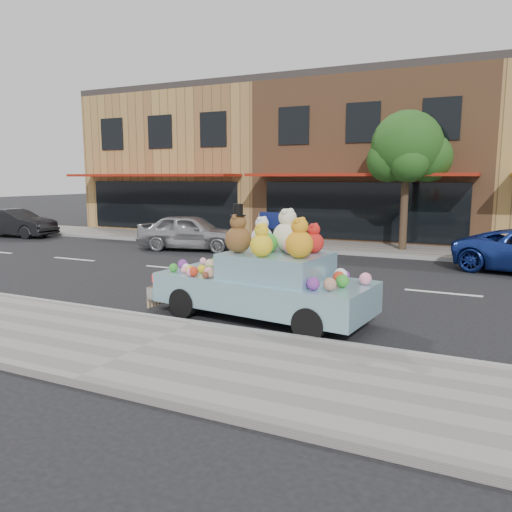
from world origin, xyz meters
The scene contains 11 objects.
ground centered at (0.00, 0.00, 0.00)m, with size 120.00×120.00×0.00m, color black.
near_sidewalk centered at (0.00, -6.50, 0.06)m, with size 60.00×3.00×0.12m, color gray.
far_sidewalk centered at (0.00, 6.50, 0.06)m, with size 60.00×3.00×0.12m, color gray.
near_kerb centered at (0.00, -5.00, 0.07)m, with size 60.00×0.12×0.13m, color gray.
far_kerb centered at (0.00, 5.00, 0.07)m, with size 60.00×0.12×0.13m, color gray.
storefront_left centered at (-10.00, 11.97, 3.64)m, with size 10.00×9.80×7.30m.
storefront_mid centered at (0.00, 11.97, 3.64)m, with size 10.00×9.80×7.30m.
street_tree centered at (2.03, 6.55, 3.69)m, with size 3.00×2.70×5.22m.
car_silver centered at (-5.57, 3.66, 0.70)m, with size 1.65×4.09×1.39m, color #A0A0A4.
car_dark centered at (-15.49, 3.81, 0.65)m, with size 1.39×3.97×1.31m, color black.
art_car centered at (0.98, -3.89, 0.80)m, with size 4.66×2.27×2.29m.
Camera 1 is at (4.92, -12.70, 2.79)m, focal length 35.00 mm.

